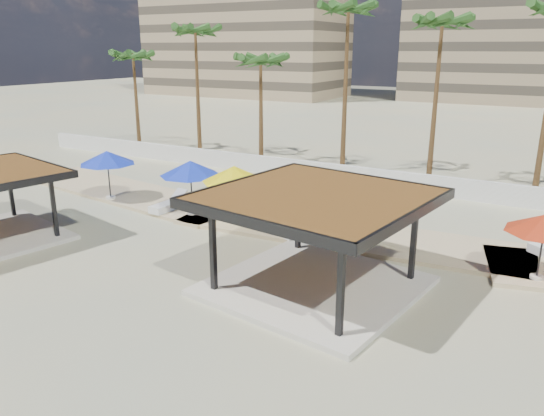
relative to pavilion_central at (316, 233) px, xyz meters
The scene contains 16 objects.
ground 4.07m from the pavilion_central, 156.60° to the right, with size 200.00×200.00×0.00m, color tan.
promenade 6.72m from the pavilion_central, 100.78° to the left, with size 44.45×7.97×0.24m.
boundary_wall 15.04m from the pavilion_central, 102.34° to the left, with size 56.00×0.30×1.20m, color silver.
building_west 81.57m from the pavilion_central, 124.16° to the left, with size 34.00×16.00×32.40m.
building_mid 77.58m from the pavilion_central, 89.40° to the left, with size 38.00×16.00×30.40m.
pavilion_central is the anchor object (origin of this frame).
umbrella_a 15.28m from the pavilion_central, 163.19° to the left, with size 3.88×3.88×2.69m.
umbrella_b 7.72m from the pavilion_central, 145.06° to the left, with size 3.96×3.96×2.76m.
umbrella_f 9.95m from the pavilion_central, 153.62° to the left, with size 3.67×3.67×2.74m.
lounger_a 11.53m from the pavilion_central, 156.92° to the left, with size 0.87×2.31×0.86m.
lounger_b 5.44m from the pavilion_central, 120.06° to the left, with size 1.68×2.26×0.83m.
palm_a 29.98m from the pavilion_central, 145.04° to the left, with size 3.00×3.00×8.42m.
palm_b 26.06m from the pavilion_central, 136.42° to the left, with size 3.00×3.00×10.26m.
palm_c 21.29m from the pavilion_central, 126.11° to the left, with size 3.00×3.00×8.21m.
palm_d 20.23m from the pavilion_central, 109.48° to the left, with size 3.00×3.00×11.41m.
palm_e 18.45m from the pavilion_central, 90.66° to the left, with size 3.00×3.00×10.47m.
Camera 1 is at (10.44, -14.39, 8.27)m, focal length 35.00 mm.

